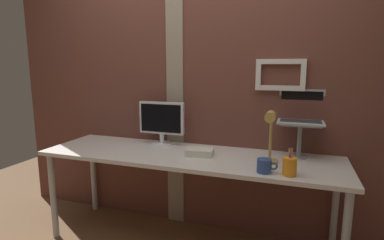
% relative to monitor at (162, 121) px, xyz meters
% --- Properties ---
extents(brick_wall_back, '(3.55, 0.16, 2.65)m').
position_rel_monitor_xyz_m(brick_wall_back, '(0.24, 0.18, 0.36)').
color(brick_wall_back, brown).
rests_on(brick_wall_back, ground_plane).
extents(desk, '(2.30, 0.65, 0.75)m').
position_rel_monitor_xyz_m(desk, '(0.31, -0.20, -0.28)').
color(desk, silver).
rests_on(desk, ground_plane).
extents(monitor, '(0.40, 0.18, 0.37)m').
position_rel_monitor_xyz_m(monitor, '(0.00, 0.00, 0.00)').
color(monitor, white).
rests_on(monitor, desk).
extents(laptop_stand, '(0.28, 0.22, 0.26)m').
position_rel_monitor_xyz_m(laptop_stand, '(1.11, 0.00, -0.04)').
color(laptop_stand, gray).
rests_on(laptop_stand, desk).
extents(laptop, '(0.33, 0.27, 0.24)m').
position_rel_monitor_xyz_m(laptop, '(1.11, 0.07, 0.11)').
color(laptop, '#ADB2B7').
rests_on(laptop, laptop_stand).
extents(desk_lamp, '(0.12, 0.20, 0.37)m').
position_rel_monitor_xyz_m(desk_lamp, '(0.92, -0.26, 0.02)').
color(desk_lamp, tan).
rests_on(desk_lamp, desk).
extents(pen_cup, '(0.09, 0.09, 0.17)m').
position_rel_monitor_xyz_m(pen_cup, '(1.06, -0.43, -0.15)').
color(pen_cup, orange).
rests_on(pen_cup, desk).
extents(coffee_mug, '(0.13, 0.09, 0.09)m').
position_rel_monitor_xyz_m(coffee_mug, '(0.91, -0.43, -0.17)').
color(coffee_mug, '#2D4C8C').
rests_on(coffee_mug, desk).
extents(paper_clutter_stack, '(0.22, 0.17, 0.05)m').
position_rel_monitor_xyz_m(paper_clutter_stack, '(0.41, -0.20, -0.18)').
color(paper_clutter_stack, silver).
rests_on(paper_clutter_stack, desk).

